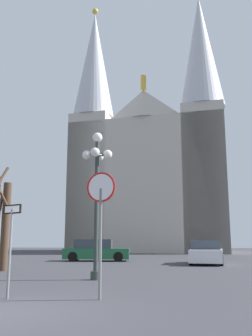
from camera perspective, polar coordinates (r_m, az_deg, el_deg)
name	(u,v)px	position (r m, az deg, el deg)	size (l,w,h in m)	color
cathedral	(151,167)	(45.93, 3.87, 0.09)	(19.70, 14.97, 31.47)	#BCB5A5
stop_sign	(101,209)	(9.52, -3.91, -6.28)	(0.77, 0.20, 3.16)	slate
one_way_arrow_sign	(11,238)	(10.07, -17.30, -10.18)	(0.62, 0.36, 2.33)	slate
street_lamp	(97,181)	(14.23, -4.50, -1.99)	(1.18, 1.18, 5.56)	#2D3833
bare_tree	(5,221)	(18.87, -18.14, -7.68)	(0.89, 1.17, 5.06)	#473323
parked_car_near_green	(96,251)	(26.20, -4.64, -12.56)	(4.59, 2.21, 1.46)	#1E5B38
parked_car_far_white	(207,253)	(23.42, 12.31, -12.60)	(2.38, 4.40, 1.40)	silver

